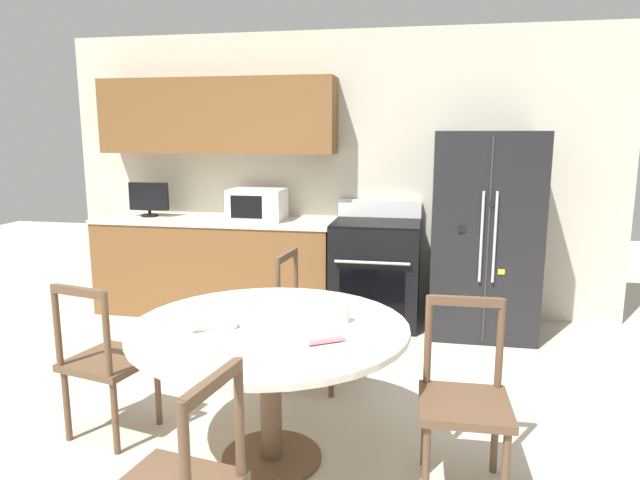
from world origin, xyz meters
TOP-DOWN VIEW (x-y plane):
  - ground_plane at (0.00, 0.00)m, footprint 14.00×14.00m
  - back_wall at (-0.30, 2.59)m, footprint 5.20×0.44m
  - kitchen_counter at (-1.09, 2.29)m, footprint 2.25×0.64m
  - refrigerator at (1.33, 2.21)m, footprint 0.86×0.77m
  - oven_range at (0.42, 2.26)m, footprint 0.76×0.68m
  - microwave at (-0.67, 2.28)m, footprint 0.49×0.37m
  - countertop_tv at (-1.76, 2.32)m, footprint 0.39×0.16m
  - dining_table at (0.11, -0.06)m, footprint 1.40×1.40m
  - dining_chair_right at (1.07, -0.10)m, footprint 0.43×0.43m
  - dining_chair_left at (-0.85, 0.02)m, footprint 0.50×0.50m
  - dining_chair_far at (0.11, 0.91)m, footprint 0.46×0.46m
  - candle_glass at (0.45, 0.05)m, footprint 0.09×0.09m
  - folded_napkin at (0.43, -0.26)m, footprint 0.17×0.14m
  - mail_stack at (-0.20, -0.07)m, footprint 0.35×0.37m

SIDE VIEW (x-z plane):
  - ground_plane at x=0.00m, z-range 0.00..0.00m
  - dining_chair_right at x=1.07m, z-range -0.02..0.89m
  - dining_chair_left at x=-0.85m, z-range -0.02..0.89m
  - dining_chair_far at x=0.11m, z-range -0.02..0.89m
  - kitchen_counter at x=-1.09m, z-range 0.00..0.90m
  - oven_range at x=0.42m, z-range -0.07..1.01m
  - dining_table at x=0.11m, z-range 0.25..0.99m
  - mail_stack at x=-0.20m, z-range 0.74..0.76m
  - folded_napkin at x=0.43m, z-range 0.74..0.79m
  - candle_glass at x=0.45m, z-range 0.73..0.81m
  - refrigerator at x=1.33m, z-range 0.00..1.70m
  - microwave at x=-0.67m, z-range 0.90..1.19m
  - countertop_tv at x=-1.76m, z-range 0.91..1.24m
  - back_wall at x=-0.30m, z-range 0.15..2.75m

